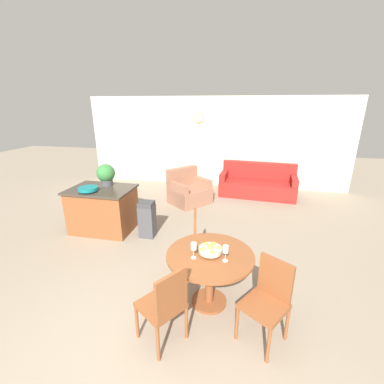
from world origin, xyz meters
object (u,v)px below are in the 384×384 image
armchair (188,192)px  dining_chair_far_side (203,238)px  kitchen_island (103,209)px  couch (257,185)px  trash_bin (147,219)px  dining_table (210,265)px  dining_chair_near_left (165,303)px  teal_bowl (88,189)px  wine_glass_left (194,247)px  dining_chair_near_right (268,297)px  fruit_bowl (210,249)px  potted_plant (106,174)px  wine_glass_right (226,250)px

armchair → dining_chair_far_side: bearing=-124.1°
dining_chair_far_side → armchair: 2.87m
kitchen_island → couch: kitchen_island is taller
trash_bin → dining_table: bearing=-46.9°
dining_chair_near_left → trash_bin: dining_chair_near_left is taller
kitchen_island → teal_bowl: bearing=-120.7°
dining_table → wine_glass_left: (-0.18, -0.12, 0.31)m
dining_chair_near_right → fruit_bowl: (-0.68, 0.38, 0.27)m
dining_chair_near_right → teal_bowl: 3.71m
dining_chair_far_side → potted_plant: 2.52m
fruit_bowl → dining_chair_near_right: bearing=-28.9°
dining_chair_far_side → dining_chair_near_left: bearing=-17.0°
dining_chair_far_side → teal_bowl: bearing=-116.8°
wine_glass_left → kitchen_island: wine_glass_left is taller
dining_table → potted_plant: potted_plant is taller
kitchen_island → trash_bin: (0.98, -0.09, -0.09)m
potted_plant → trash_bin: 1.27m
dining_chair_near_right → dining_chair_far_side: 1.44m
potted_plant → wine_glass_right: bearing=-37.1°
armchair → kitchen_island: bearing=-177.4°
teal_bowl → dining_chair_near_right: bearing=-29.0°
dining_table → dining_chair_far_side: (-0.22, 0.75, -0.04)m
dining_chair_far_side → wine_glass_left: size_ratio=4.68×
trash_bin → couch: couch is taller
dining_chair_near_left → potted_plant: potted_plant is taller
dining_chair_near_left → couch: size_ratio=0.44×
wine_glass_right → couch: bearing=83.2°
fruit_bowl → teal_bowl: bearing=151.0°
dining_table → wine_glass_right: (0.19, -0.11, 0.31)m
wine_glass_left → armchair: size_ratio=0.16×
dining_chair_near_right → dining_chair_far_side: same height
dining_chair_near_left → kitchen_island: bearing=75.7°
couch → armchair: bearing=-146.5°
teal_bowl → potted_plant: size_ratio=0.83×
dining_chair_near_right → fruit_bowl: dining_chair_near_right is taller
dining_chair_near_right → kitchen_island: bearing=1.3°
dining_chair_near_left → trash_bin: bearing=59.9°
dining_chair_far_side → teal_bowl: (-2.33, 0.67, 0.42)m
wine_glass_right → dining_chair_near_right: bearing=-28.3°
dining_chair_near_right → fruit_bowl: 0.82m
dining_chair_near_left → dining_chair_far_side: size_ratio=1.00×
fruit_bowl → couch: couch is taller
potted_plant → couch: bearing=39.9°
dining_chair_near_right → armchair: dining_chair_near_right is taller
couch → dining_chair_near_right: bearing=-86.2°
wine_glass_right → kitchen_island: wine_glass_right is taller
trash_bin → fruit_bowl: bearing=-46.8°
dining_chair_far_side → teal_bowl: teal_bowl is taller
dining_chair_near_left → kitchen_island: size_ratio=0.76×
couch → dining_chair_near_left: bearing=-97.7°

